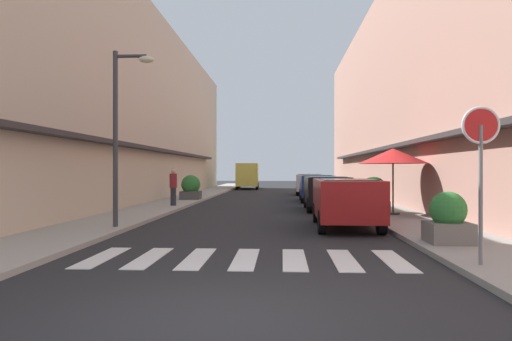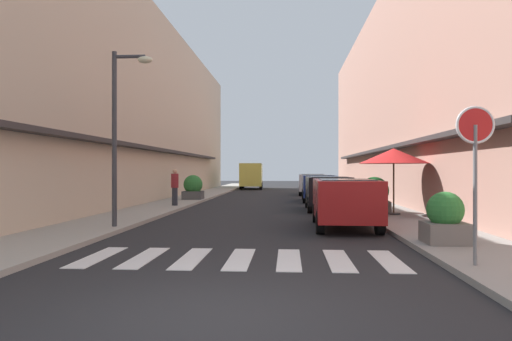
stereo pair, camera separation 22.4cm
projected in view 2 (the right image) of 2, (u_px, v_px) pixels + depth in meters
name	position (u px, v px, depth m)	size (l,w,h in m)	color
ground_plane	(270.00, 204.00, 23.78)	(101.84, 101.84, 0.00)	#232326
sidewalk_left	(178.00, 202.00, 24.12)	(2.36, 64.81, 0.12)	#9E998E
sidewalk_right	(365.00, 203.00, 23.44)	(2.36, 64.81, 0.12)	gray
building_row_left	(119.00, 108.00, 25.69)	(5.50, 43.66, 10.48)	#C6B299
building_row_right	(430.00, 95.00, 24.49)	(5.50, 43.66, 11.56)	#A87A6B
crosswalk	(240.00, 259.00, 8.91)	(6.15, 2.20, 0.01)	silver
parked_car_near	(345.00, 197.00, 13.66)	(1.88, 4.20, 1.47)	maroon
parked_car_mid	(327.00, 189.00, 19.67)	(1.83, 3.99, 1.47)	black
parked_car_far	(319.00, 185.00, 25.34)	(1.86, 4.39, 1.47)	navy
parked_car_distant	(312.00, 182.00, 32.18)	(1.96, 4.51, 1.47)	silver
delivery_van	(251.00, 174.00, 42.49)	(2.17, 5.47, 2.37)	#D8CC4C
round_street_sign	(475.00, 143.00, 7.77)	(0.65, 0.07, 2.71)	slate
street_lamp	(121.00, 119.00, 13.14)	(1.19, 0.28, 5.03)	#38383D
cafe_umbrella	(394.00, 156.00, 16.73)	(2.52, 2.52, 2.41)	#262626
planter_corner	(445.00, 220.00, 10.10)	(0.92, 0.92, 1.14)	slate
planter_midblock	(375.00, 195.00, 17.72)	(1.09, 1.09, 1.36)	slate
planter_far	(193.00, 188.00, 25.49)	(1.07, 1.07, 1.35)	#4C4C4C
pedestrian_walking_near	(175.00, 186.00, 20.98)	(0.34, 0.34, 1.68)	#282B33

